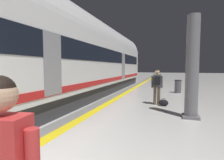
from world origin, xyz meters
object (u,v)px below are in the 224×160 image
(duffel_bag_near, at_px, (163,103))
(waste_bin, at_px, (178,86))
(platform_pillar, at_px, (192,69))
(high_speed_train, at_px, (76,55))
(passenger_near, at_px, (157,84))

(duffel_bag_near, height_order, waste_bin, waste_bin)
(platform_pillar, distance_m, waste_bin, 6.56)
(high_speed_train, distance_m, duffel_bag_near, 5.36)
(platform_pillar, bearing_deg, waste_bin, 91.70)
(waste_bin, bearing_deg, platform_pillar, -88.30)
(passenger_near, bearing_deg, platform_pillar, -55.55)
(duffel_bag_near, bearing_deg, passenger_near, 149.52)
(high_speed_train, relative_size, duffel_bag_near, 60.93)
(high_speed_train, height_order, duffel_bag_near, high_speed_train)
(passenger_near, xyz_separation_m, waste_bin, (1.12, 4.52, -0.56))
(passenger_near, relative_size, waste_bin, 1.89)
(high_speed_train, distance_m, passenger_near, 4.72)
(platform_pillar, bearing_deg, passenger_near, 124.45)
(waste_bin, bearing_deg, high_speed_train, -142.99)
(platform_pillar, height_order, waste_bin, platform_pillar)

